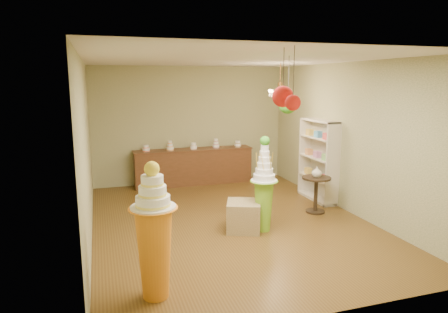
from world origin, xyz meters
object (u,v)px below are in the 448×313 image
object	(u,v)px
pedestal_orange	(154,242)
sideboard	(194,166)
pedestal_green	(264,194)
round_table	(316,190)

from	to	relation	value
pedestal_orange	sideboard	distance (m)	5.52
pedestal_green	sideboard	bearing A→B (deg)	96.78
pedestal_green	pedestal_orange	bearing A→B (deg)	-142.25
sideboard	round_table	distance (m)	3.49
pedestal_orange	round_table	size ratio (longest dim) A/B	2.32
pedestal_orange	sideboard	size ratio (longest dim) A/B	0.56
round_table	sideboard	bearing A→B (deg)	121.55
pedestal_orange	sideboard	world-z (taller)	pedestal_orange
pedestal_orange	round_table	xyz separation A→B (m)	(3.55, 2.26, -0.24)
round_table	pedestal_green	bearing A→B (deg)	-156.83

